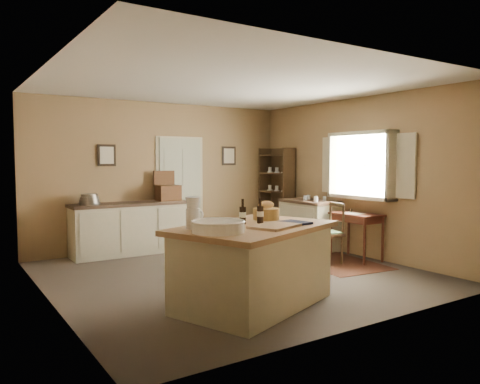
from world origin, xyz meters
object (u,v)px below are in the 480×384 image
object	(u,v)px
desk_chair	(326,234)
sideboard	(132,226)
right_cabinet	(309,224)
shelving_unit	(278,194)
writing_desk	(356,220)
work_island	(253,263)

from	to	relation	value
desk_chair	sideboard	bearing A→B (deg)	143.90
right_cabinet	shelving_unit	xyz separation A→B (m)	(0.15, 1.14, 0.48)
sideboard	writing_desk	xyz separation A→B (m)	(2.92, -2.48, 0.18)
writing_desk	sideboard	bearing A→B (deg)	139.68
sideboard	right_cabinet	size ratio (longest dim) A/B	1.84
writing_desk	shelving_unit	size ratio (longest dim) A/B	0.44
desk_chair	right_cabinet	size ratio (longest dim) A/B	0.84
writing_desk	right_cabinet	distance (m)	1.16
sideboard	shelving_unit	xyz separation A→B (m)	(3.07, -0.20, 0.46)
writing_desk	right_cabinet	xyz separation A→B (m)	(-0.00, 1.15, -0.21)
shelving_unit	work_island	bearing A→B (deg)	-131.44
desk_chair	right_cabinet	world-z (taller)	right_cabinet
work_island	writing_desk	size ratio (longest dim) A/B	2.64
desk_chair	right_cabinet	xyz separation A→B (m)	(0.62, 1.09, -0.01)
writing_desk	right_cabinet	bearing A→B (deg)	90.01
sideboard	desk_chair	xyz separation A→B (m)	(2.31, -2.42, -0.01)
work_island	desk_chair	xyz separation A→B (m)	(2.18, 1.11, -0.01)
sideboard	writing_desk	world-z (taller)	sideboard
work_island	writing_desk	bearing A→B (deg)	-0.13
sideboard	shelving_unit	size ratio (longest dim) A/B	1.10
sideboard	writing_desk	bearing A→B (deg)	-40.32
writing_desk	desk_chair	size ratio (longest dim) A/B	0.87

